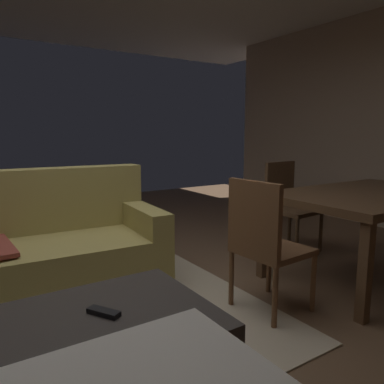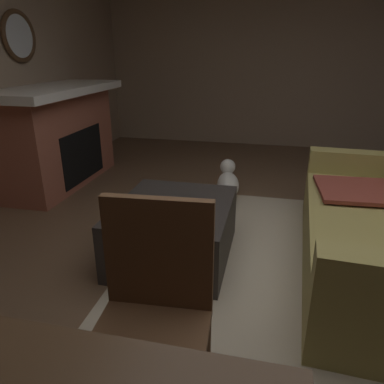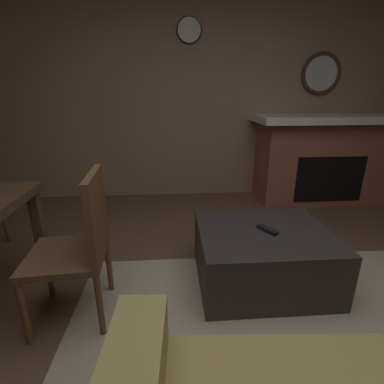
{
  "view_description": "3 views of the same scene",
  "coord_description": "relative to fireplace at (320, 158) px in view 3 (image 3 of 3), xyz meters",
  "views": [
    {
      "loc": [
        -0.8,
        -2.33,
        1.23
      ],
      "look_at": [
        0.39,
        -0.49,
        0.88
      ],
      "focal_mm": 34.64,
      "sensor_mm": 36.0,
      "label": 1
    },
    {
      "loc": [
        2.0,
        -0.17,
        1.44
      ],
      "look_at": [
        0.41,
        -0.53,
        0.8
      ],
      "focal_mm": 33.84,
      "sensor_mm": 36.0,
      "label": 2
    },
    {
      "loc": [
        0.38,
        0.96,
        1.34
      ],
      "look_at": [
        0.22,
        -1.15,
        0.6
      ],
      "focal_mm": 26.63,
      "sensor_mm": 36.0,
      "label": 3
    }
  ],
  "objects": [
    {
      "name": "tv_remote",
      "position": [
        1.25,
        1.7,
        -0.12
      ],
      "size": [
        0.13,
        0.16,
        0.02
      ],
      "primitive_type": "cube",
      "rotation": [
        0.0,
        0.0,
        0.54
      ],
      "color": "black",
      "rests_on": "ottoman_coffee_table"
    },
    {
      "name": "round_wall_mirror",
      "position": [
        0.0,
        -0.29,
        1.02
      ],
      "size": [
        0.51,
        0.05,
        0.51
      ],
      "color": "#4C331E"
    },
    {
      "name": "wall_clock",
      "position": [
        1.67,
        -0.29,
        1.49
      ],
      "size": [
        0.29,
        0.03,
        0.29
      ],
      "color": "silver"
    },
    {
      "name": "area_rug",
      "position": [
        1.27,
        2.37,
        -0.55
      ],
      "size": [
        2.6,
        2.0,
        0.01
      ],
      "primitive_type": "cube",
      "color": "tan",
      "rests_on": "ground"
    },
    {
      "name": "dining_chair_west",
      "position": [
        2.46,
        1.93,
        -0.03
      ],
      "size": [
        0.47,
        0.47,
        0.93
      ],
      "color": "brown",
      "rests_on": "ground"
    },
    {
      "name": "ottoman_coffee_table",
      "position": [
        1.27,
        1.68,
        -0.34
      ],
      "size": [
        0.93,
        0.8,
        0.42
      ],
      "primitive_type": "cube",
      "color": "#2D2826",
      "rests_on": "ground"
    },
    {
      "name": "fireplace",
      "position": [
        0.0,
        0.0,
        0.0
      ],
      "size": [
        1.78,
        0.76,
        1.09
      ],
      "color": "#9E5642",
      "rests_on": "ground"
    },
    {
      "name": "wall_back_fireplace_side",
      "position": [
        1.54,
        -0.38,
        0.85
      ],
      "size": [
        8.32,
        0.12,
        2.8
      ],
      "primitive_type": "cube",
      "color": "#9E846B",
      "rests_on": "ground"
    }
  ]
}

